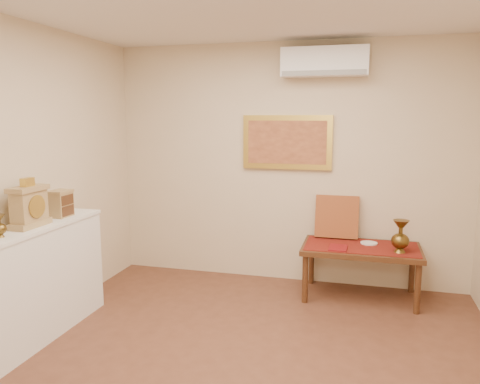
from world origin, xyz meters
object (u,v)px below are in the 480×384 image
(display_ledge, at_px, (15,292))
(wooden_chest, at_px, (61,203))
(mantel_clock, at_px, (29,206))
(brass_urn_tall, at_px, (401,233))
(low_table, at_px, (361,253))

(display_ledge, bearing_deg, wooden_chest, 89.15)
(mantel_clock, bearing_deg, brass_urn_tall, 26.62)
(wooden_chest, relative_size, low_table, 0.20)
(brass_urn_tall, bearing_deg, display_ledge, -150.19)
(display_ledge, height_order, low_table, display_ledge)
(wooden_chest, distance_m, low_table, 3.01)
(brass_urn_tall, relative_size, mantel_clock, 0.97)
(low_table, bearing_deg, wooden_chest, -154.96)
(brass_urn_tall, distance_m, low_table, 0.48)
(brass_urn_tall, height_order, low_table, brass_urn_tall)
(mantel_clock, height_order, wooden_chest, mantel_clock)
(display_ledge, bearing_deg, brass_urn_tall, 29.81)
(brass_urn_tall, xyz_separation_m, mantel_clock, (-3.03, -1.52, 0.40))
(mantel_clock, bearing_deg, display_ledge, -92.93)
(brass_urn_tall, height_order, mantel_clock, mantel_clock)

